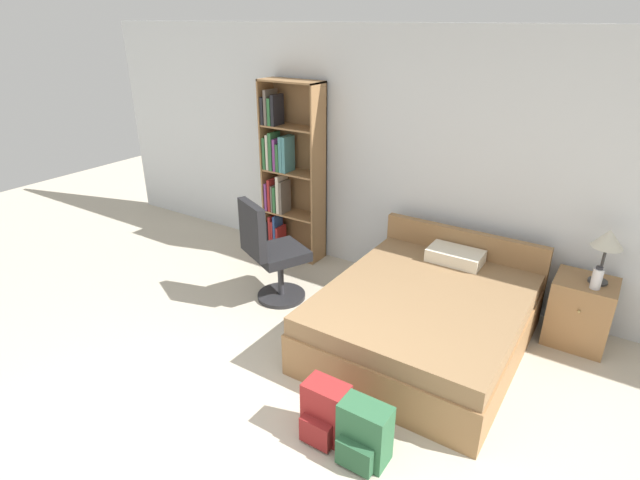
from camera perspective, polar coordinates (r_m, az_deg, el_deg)
name	(u,v)px	position (r m, az deg, el deg)	size (l,w,h in m)	color
wall_back	(434,165)	(5.12, 12.88, 8.31)	(9.00, 0.06, 2.60)	silver
bookshelf	(286,172)	(5.81, -3.86, 7.73)	(0.72, 0.30, 2.04)	olive
bed	(426,316)	(4.47, 11.99, -8.54)	(1.58, 1.92, 0.78)	olive
office_chair	(271,254)	(4.92, -5.63, -1.62)	(0.65, 0.70, 1.08)	#232326
nightstand	(580,312)	(4.93, 27.56, -7.27)	(0.49, 0.46, 0.61)	olive
table_lamp	(608,241)	(4.65, 30.06, -0.11)	(0.24, 0.24, 0.48)	#333333
water_bottle	(597,278)	(4.65, 29.09, -3.84)	(0.08, 0.08, 0.20)	silver
backpack_green	(364,435)	(3.44, 5.01, -21.27)	(0.33, 0.26, 0.42)	#2D603D
backpack_red	(325,412)	(3.57, 0.57, -19.10)	(0.30, 0.26, 0.43)	maroon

